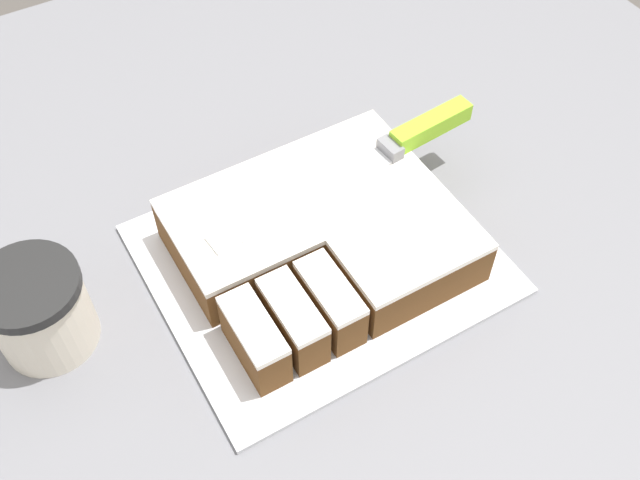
{
  "coord_description": "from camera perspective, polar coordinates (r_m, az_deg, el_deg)",
  "views": [
    {
      "loc": [
        -0.19,
        -0.49,
        1.59
      ],
      "look_at": [
        0.06,
        -0.07,
        0.98
      ],
      "focal_mm": 42.0,
      "sensor_mm": 36.0,
      "label": 1
    }
  ],
  "objects": [
    {
      "name": "cake_board",
      "position": [
        0.81,
        -0.0,
        -1.42
      ],
      "size": [
        0.35,
        0.31,
        0.01
      ],
      "color": "silver",
      "rests_on": "countertop"
    },
    {
      "name": "countertop",
      "position": [
        1.24,
        -4.07,
        -13.42
      ],
      "size": [
        1.4,
        1.1,
        0.94
      ],
      "color": "slate",
      "rests_on": "ground_plane"
    },
    {
      "name": "cake",
      "position": [
        0.79,
        0.12,
        0.27
      ],
      "size": [
        0.28,
        0.23,
        0.06
      ],
      "color": "brown",
      "rests_on": "cake_board"
    },
    {
      "name": "knife",
      "position": [
        0.83,
        5.94,
        7.27
      ],
      "size": [
        0.34,
        0.05,
        0.02
      ],
      "rotation": [
        0.0,
        0.0,
        3.23
      ],
      "color": "silver",
      "rests_on": "cake"
    },
    {
      "name": "coffee_cup",
      "position": [
        0.77,
        -20.62,
        -5.04
      ],
      "size": [
        0.1,
        0.1,
        0.1
      ],
      "color": "beige",
      "rests_on": "countertop"
    }
  ]
}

